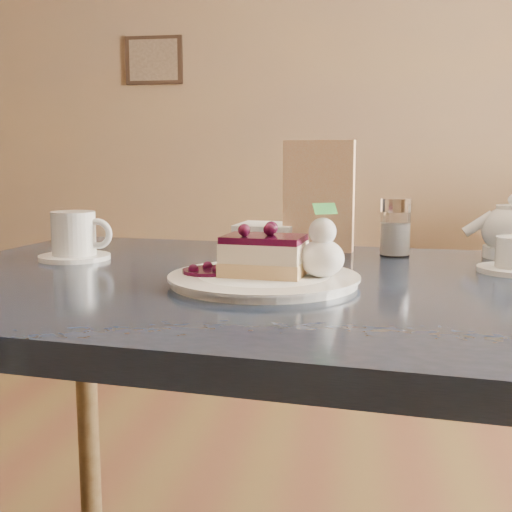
# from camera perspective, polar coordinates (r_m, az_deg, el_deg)

# --- Properties ---
(main_table) EXTENTS (1.20, 0.87, 0.70)m
(main_table) POSITION_cam_1_polar(r_m,az_deg,el_deg) (0.95, 1.43, -6.31)
(main_table) COLOR black
(main_table) RESTS_ON ground
(dessert_plate) EXTENTS (0.26, 0.26, 0.01)m
(dessert_plate) POSITION_cam_1_polar(r_m,az_deg,el_deg) (0.89, 0.70, -2.12)
(dessert_plate) COLOR white
(dessert_plate) RESTS_ON main_table
(cheesecake_slice) EXTENTS (0.12, 0.09, 0.06)m
(cheesecake_slice) POSITION_cam_1_polar(r_m,az_deg,el_deg) (0.89, 0.71, 0.02)
(cheesecake_slice) COLOR #D2BC79
(cheesecake_slice) RESTS_ON dessert_plate
(whipped_cream) EXTENTS (0.06, 0.06, 0.05)m
(whipped_cream) POSITION_cam_1_polar(r_m,az_deg,el_deg) (0.88, 5.89, -0.19)
(whipped_cream) COLOR white
(whipped_cream) RESTS_ON dessert_plate
(berry_sauce) EXTENTS (0.07, 0.07, 0.01)m
(berry_sauce) POSITION_cam_1_polar(r_m,az_deg,el_deg) (0.91, -4.22, -1.36)
(berry_sauce) COLOR #3B0424
(berry_sauce) RESTS_ON dessert_plate
(coffee_set) EXTENTS (0.13, 0.12, 0.08)m
(coffee_set) POSITION_cam_1_polar(r_m,az_deg,el_deg) (1.15, -15.78, 1.53)
(coffee_set) COLOR white
(coffee_set) RESTS_ON main_table
(tea_set) EXTENTS (0.15, 0.26, 0.10)m
(tea_set) POSITION_cam_1_polar(r_m,az_deg,el_deg) (1.17, 21.77, 1.58)
(tea_set) COLOR white
(tea_set) RESTS_ON main_table
(menu_card) EXTENTS (0.13, 0.04, 0.21)m
(menu_card) POSITION_cam_1_polar(r_m,az_deg,el_deg) (1.21, 5.58, 5.32)
(menu_card) COLOR #F4E5CE
(menu_card) RESTS_ON main_table
(sugar_shaker) EXTENTS (0.06, 0.06, 0.10)m
(sugar_shaker) POSITION_cam_1_polar(r_m,az_deg,el_deg) (1.17, 12.29, 2.57)
(sugar_shaker) COLOR white
(sugar_shaker) RESTS_ON main_table
(napkin_stack) EXTENTS (0.12, 0.12, 0.05)m
(napkin_stack) POSITION_cam_1_polar(r_m,az_deg,el_deg) (1.25, 1.02, 1.82)
(napkin_stack) COLOR white
(napkin_stack) RESTS_ON main_table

